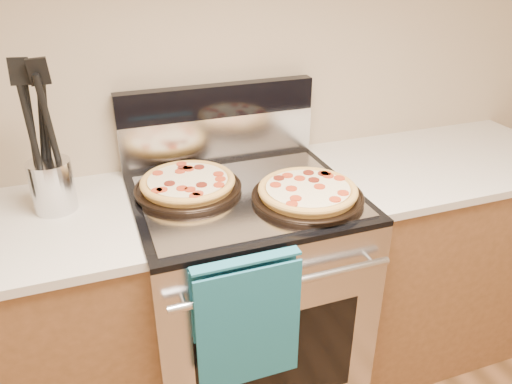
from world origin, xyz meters
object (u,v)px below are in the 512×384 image
object	(u,v)px
range_body	(245,300)
utensil_crock	(53,186)
pepperoni_pizza_back	(188,184)
pepperoni_pizza_front	(308,193)

from	to	relation	value
range_body	utensil_crock	size ratio (longest dim) A/B	5.29
range_body	utensil_crock	bearing A→B (deg)	169.13
pepperoni_pizza_back	pepperoni_pizza_front	size ratio (longest dim) A/B	0.98
utensil_crock	pepperoni_pizza_front	bearing A→B (deg)	-17.36
range_body	utensil_crock	xyz separation A→B (m)	(-0.61, 0.12, 0.55)
utensil_crock	range_body	bearing A→B (deg)	-10.87
pepperoni_pizza_front	utensil_crock	xyz separation A→B (m)	(-0.79, 0.25, 0.04)
range_body	pepperoni_pizza_front	world-z (taller)	pepperoni_pizza_front
range_body	pepperoni_pizza_front	distance (m)	0.55
pepperoni_pizza_front	utensil_crock	world-z (taller)	utensil_crock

